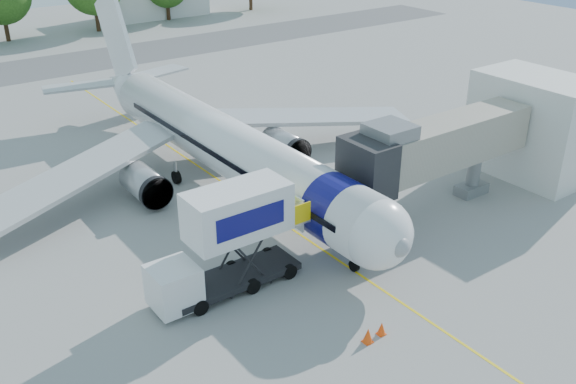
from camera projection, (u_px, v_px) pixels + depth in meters
ground at (256, 205)px, 41.23m from camera, size 160.00×160.00×0.00m
guidance_line at (256, 205)px, 41.23m from camera, size 0.15×70.00×0.01m
taxiway_strip at (50, 66)px, 71.78m from camera, size 120.00×10.00×0.01m
aircraft at (221, 143)px, 42.94m from camera, size 34.17×37.73×11.35m
jet_bridge at (430, 148)px, 38.45m from camera, size 13.90×3.20×6.60m
terminal_stub at (534, 126)px, 44.37m from camera, size 5.00×8.00×7.00m
catering_hiloader at (227, 242)px, 31.62m from camera, size 8.50×2.44×5.50m
ground_tug at (456, 347)px, 27.59m from camera, size 3.79×2.31×1.43m
safety_cone_a at (382, 329)px, 29.40m from camera, size 0.41×0.41×0.66m
safety_cone_b at (368, 336)px, 28.89m from camera, size 0.47×0.47×0.75m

